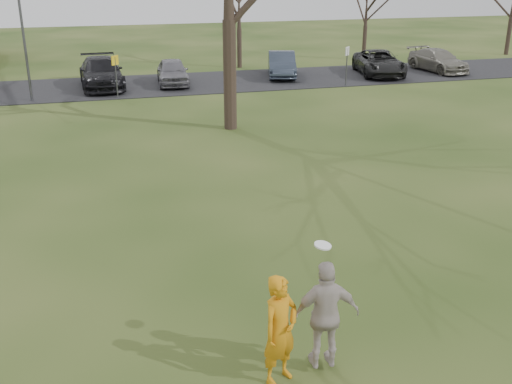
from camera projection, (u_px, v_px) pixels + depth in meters
ground at (320, 357)px, 10.15m from camera, size 120.00×120.00×0.00m
parking_strip at (152, 85)px, 32.66m from camera, size 62.00×6.50×0.04m
player_defender at (280, 330)px, 9.28m from camera, size 0.80×0.70×1.83m
car_3 at (101, 73)px, 31.71m from camera, size 2.30×5.32×1.52m
car_4 at (173, 72)px, 32.49m from camera, size 1.92×4.10×1.36m
car_5 at (282, 64)px, 34.69m from camera, size 2.56×4.51×1.41m
car_6 at (379, 63)px, 35.28m from camera, size 3.36×5.42×1.40m
car_7 at (438, 60)px, 36.48m from camera, size 2.31×4.64×1.30m
catching_play at (326, 315)px, 9.47m from camera, size 1.12×0.60×2.09m
lamp_post at (21, 15)px, 27.51m from camera, size 0.34×0.34×6.27m
sign_yellow at (116, 69)px, 28.95m from camera, size 0.35×0.35×2.08m
sign_white at (347, 59)px, 31.96m from camera, size 0.35×0.35×2.08m
small_tree_row at (211, 3)px, 36.94m from camera, size 55.00×5.90×8.50m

